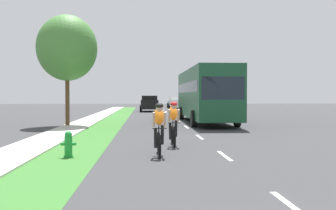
{
  "coord_description": "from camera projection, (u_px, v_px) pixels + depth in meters",
  "views": [
    {
      "loc": [
        -2.38,
        -2.24,
        1.79
      ],
      "look_at": [
        -0.76,
        23.5,
        1.14
      ],
      "focal_mm": 40.07,
      "sensor_mm": 36.0,
      "label": 1
    }
  ],
  "objects": [
    {
      "name": "bus_dark_green",
      "position": [
        205.0,
        93.0,
        25.01
      ],
      "size": [
        2.78,
        11.6,
        3.48
      ],
      "color": "#194C2D",
      "rests_on": "ground_plane"
    },
    {
      "name": "sedan_maroon",
      "position": [
        151.0,
        102.0,
        64.26
      ],
      "size": [
        1.98,
        4.3,
        1.52
      ],
      "color": "maroon",
      "rests_on": "ground_plane"
    },
    {
      "name": "street_tree_near",
      "position": [
        67.0,
        48.0,
        21.9
      ],
      "size": [
        3.5,
        3.5,
        6.51
      ],
      "color": "brown",
      "rests_on": "ground_plane"
    },
    {
      "name": "fire_hydrant_green",
      "position": [
        68.0,
        145.0,
        10.84
      ],
      "size": [
        0.44,
        0.38,
        0.76
      ],
      "color": "#1E8C33",
      "rests_on": "ground_plane"
    },
    {
      "name": "lane_markings_center",
      "position": [
        178.0,
        121.0,
        26.37
      ],
      "size": [
        0.12,
        52.71,
        0.01
      ],
      "color": "white",
      "rests_on": "ground_plane"
    },
    {
      "name": "cyclist_lead",
      "position": [
        159.0,
        129.0,
        11.13
      ],
      "size": [
        0.42,
        1.72,
        1.58
      ],
      "color": "black",
      "rests_on": "ground_plane"
    },
    {
      "name": "sidewalk_concrete",
      "position": [
        77.0,
        126.0,
        21.98
      ],
      "size": [
        1.68,
        70.0,
        0.1
      ],
      "primitive_type": "cube",
      "color": "#B2ADA3",
      "rests_on": "ground_plane"
    },
    {
      "name": "pickup_white",
      "position": [
        176.0,
        102.0,
        52.98
      ],
      "size": [
        2.22,
        5.1,
        1.64
      ],
      "color": "silver",
      "rests_on": "ground_plane"
    },
    {
      "name": "grass_verge",
      "position": [
        107.0,
        126.0,
        22.09
      ],
      "size": [
        1.81,
        70.0,
        0.01
      ],
      "primitive_type": "cube",
      "color": "#38722D",
      "rests_on": "ground_plane"
    },
    {
      "name": "suv_black",
      "position": [
        149.0,
        103.0,
        42.31
      ],
      "size": [
        2.15,
        4.7,
        1.79
      ],
      "color": "black",
      "rests_on": "ground_plane"
    },
    {
      "name": "cyclist_trailing",
      "position": [
        173.0,
        123.0,
        13.27
      ],
      "size": [
        0.42,
        1.72,
        1.58
      ],
      "color": "black",
      "rests_on": "ground_plane"
    },
    {
      "name": "ground_plane",
      "position": [
        184.0,
        126.0,
        22.38
      ],
      "size": [
        120.0,
        120.0,
        0.0
      ],
      "primitive_type": "plane",
      "color": "#38383A"
    }
  ]
}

